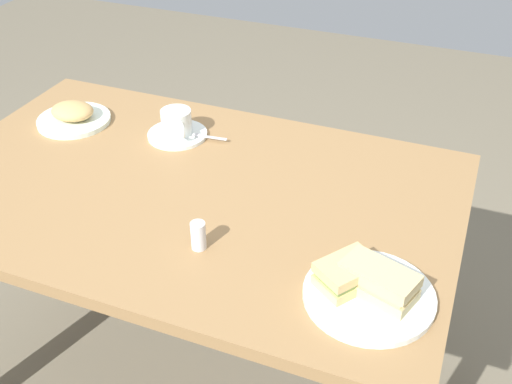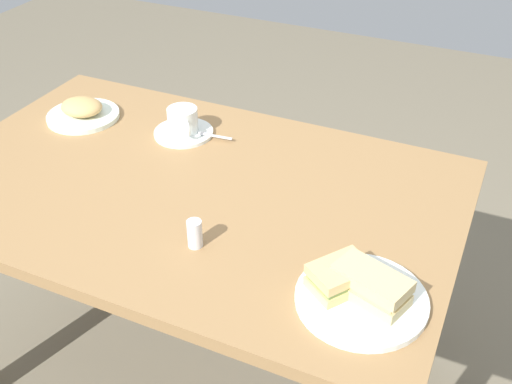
# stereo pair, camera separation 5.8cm
# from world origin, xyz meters

# --- Properties ---
(ground_plane) EXTENTS (6.00, 6.00, 0.00)m
(ground_plane) POSITION_xyz_m (0.00, 0.00, 0.00)
(ground_plane) COLOR #716754
(dining_table) EXTENTS (1.29, 0.82, 0.71)m
(dining_table) POSITION_xyz_m (0.00, 0.00, 0.59)
(dining_table) COLOR #987146
(dining_table) RESTS_ON ground_plane
(sandwich_plate) EXTENTS (0.25, 0.25, 0.01)m
(sandwich_plate) POSITION_xyz_m (-0.49, 0.21, 0.72)
(sandwich_plate) COLOR white
(sandwich_plate) RESTS_ON dining_table
(sandwich_front) EXTENTS (0.16, 0.11, 0.06)m
(sandwich_front) POSITION_xyz_m (-0.51, 0.21, 0.76)
(sandwich_front) COLOR #D3BF83
(sandwich_front) RESTS_ON sandwich_plate
(sandwich_back) EXTENTS (0.13, 0.14, 0.05)m
(sandwich_back) POSITION_xyz_m (-0.45, 0.20, 0.75)
(sandwich_back) COLOR #DEBE7B
(sandwich_back) RESTS_ON sandwich_plate
(coffee_saucer) EXTENTS (0.16, 0.16, 0.01)m
(coffee_saucer) POSITION_xyz_m (0.13, -0.21, 0.72)
(coffee_saucer) COLOR white
(coffee_saucer) RESTS_ON dining_table
(coffee_cup) EXTENTS (0.09, 0.10, 0.07)m
(coffee_cup) POSITION_xyz_m (0.13, -0.21, 0.76)
(coffee_cup) COLOR white
(coffee_cup) RESTS_ON coffee_saucer
(spoon) EXTENTS (0.10, 0.02, 0.01)m
(spoon) POSITION_xyz_m (0.06, -0.22, 0.73)
(spoon) COLOR silver
(spoon) RESTS_ON coffee_saucer
(side_plate) EXTENTS (0.21, 0.21, 0.01)m
(side_plate) POSITION_xyz_m (0.44, -0.17, 0.72)
(side_plate) COLOR white
(side_plate) RESTS_ON dining_table
(side_food_pile) EXTENTS (0.12, 0.10, 0.04)m
(side_food_pile) POSITION_xyz_m (0.44, -0.17, 0.75)
(side_food_pile) COLOR tan
(side_food_pile) RESTS_ON side_plate
(salt_shaker) EXTENTS (0.03, 0.03, 0.06)m
(salt_shaker) POSITION_xyz_m (-0.13, 0.20, 0.75)
(salt_shaker) COLOR silver
(salt_shaker) RESTS_ON dining_table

